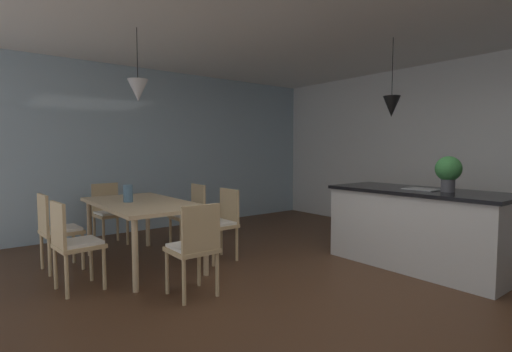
# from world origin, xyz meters

# --- Properties ---
(ground_plane) EXTENTS (10.00, 8.40, 0.04)m
(ground_plane) POSITION_xyz_m (0.00, 0.00, -0.02)
(ground_plane) COLOR #4C301E
(wall_back_kitchen) EXTENTS (10.00, 0.12, 2.70)m
(wall_back_kitchen) POSITION_xyz_m (0.00, 3.26, 1.35)
(wall_back_kitchen) COLOR white
(wall_back_kitchen) RESTS_ON ground_plane
(window_wall_left_glazing) EXTENTS (0.06, 8.40, 2.70)m
(window_wall_left_glazing) POSITION_xyz_m (-4.06, 0.00, 1.35)
(window_wall_left_glazing) COLOR #9EB7C6
(window_wall_left_glazing) RESTS_ON ground_plane
(dining_table) EXTENTS (1.75, 0.93, 0.75)m
(dining_table) POSITION_xyz_m (-2.18, -1.01, 0.68)
(dining_table) COLOR #D1B284
(dining_table) RESTS_ON ground_plane
(chair_near_right) EXTENTS (0.43, 0.43, 0.87)m
(chair_near_right) POSITION_xyz_m (-1.78, -1.84, 0.47)
(chair_near_right) COLOR tan
(chair_near_right) RESTS_ON ground_plane
(chair_kitchen_end) EXTENTS (0.40, 0.40, 0.87)m
(chair_kitchen_end) POSITION_xyz_m (-0.93, -1.01, 0.47)
(chair_kitchen_end) COLOR tan
(chair_kitchen_end) RESTS_ON ground_plane
(chair_far_left) EXTENTS (0.41, 0.41, 0.87)m
(chair_far_left) POSITION_xyz_m (-2.57, -0.17, 0.47)
(chair_far_left) COLOR tan
(chair_far_left) RESTS_ON ground_plane
(chair_window_end) EXTENTS (0.43, 0.43, 0.87)m
(chair_window_end) POSITION_xyz_m (-3.42, -1.01, 0.47)
(chair_window_end) COLOR tan
(chair_window_end) RESTS_ON ground_plane
(chair_far_right) EXTENTS (0.41, 0.41, 0.87)m
(chair_far_right) POSITION_xyz_m (-1.78, -0.17, 0.47)
(chair_far_right) COLOR tan
(chair_far_right) RESTS_ON ground_plane
(chair_near_left) EXTENTS (0.42, 0.42, 0.87)m
(chair_near_left) POSITION_xyz_m (-2.57, -1.84, 0.47)
(chair_near_left) COLOR tan
(chair_near_left) RESTS_ON ground_plane
(kitchen_island) EXTENTS (1.98, 0.87, 0.91)m
(kitchen_island) POSITION_xyz_m (-0.14, 1.48, 0.46)
(kitchen_island) COLOR silver
(kitchen_island) RESTS_ON ground_plane
(pendant_over_table) EXTENTS (0.22, 0.22, 0.81)m
(pendant_over_table) POSITION_xyz_m (-2.06, -1.07, 2.02)
(pendant_over_table) COLOR black
(pendant_over_island_main) EXTENTS (0.21, 0.21, 0.95)m
(pendant_over_island_main) POSITION_xyz_m (-0.52, 1.48, 1.88)
(pendant_over_island_main) COLOR black
(potted_plant_on_island) EXTENTS (0.27, 0.27, 0.39)m
(potted_plant_on_island) POSITION_xyz_m (0.18, 1.48, 1.13)
(potted_plant_on_island) COLOR #4C4C51
(potted_plant_on_island) RESTS_ON kitchen_island
(vase_on_dining_table) EXTENTS (0.11, 0.11, 0.20)m
(vase_on_dining_table) POSITION_xyz_m (-2.26, -1.14, 0.85)
(vase_on_dining_table) COLOR slate
(vase_on_dining_table) RESTS_ON dining_table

